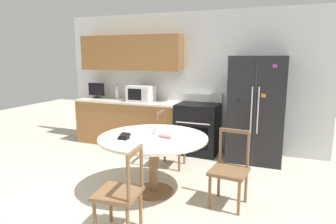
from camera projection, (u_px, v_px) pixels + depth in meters
The scene contains 15 objects.
ground_plane at pixel (120, 203), 3.67m from camera, with size 14.00×14.00×0.00m, color beige.
back_wall at pixel (172, 73), 5.88m from camera, with size 5.20×0.44×2.60m.
kitchen_counter at pixel (129, 122), 6.09m from camera, with size 2.16×0.64×0.90m.
refrigerator at pixel (257, 109), 5.05m from camera, with size 0.90×0.73×1.78m.
oven_range at pixel (198, 128), 5.53m from camera, with size 0.75×0.68×1.08m.
microwave at pixel (141, 93), 5.86m from camera, with size 0.49×0.39×0.31m.
countertop_tv at pixel (96, 90), 6.32m from camera, with size 0.36×0.16×0.32m.
counter_bottle at pixel (117, 93), 6.19m from camera, with size 0.08×0.08×0.31m.
dining_table at pixel (153, 145), 3.85m from camera, with size 1.40×1.40×0.76m.
dining_chair_near at pixel (121, 193), 2.97m from camera, with size 0.46×0.46×0.90m.
dining_chair_right at pixel (230, 170), 3.56m from camera, with size 0.46×0.46×0.90m.
dining_chair_far at pixel (170, 140), 4.83m from camera, with size 0.45×0.45×0.90m.
candle_glass at pixel (156, 131), 3.95m from camera, with size 0.08×0.08×0.08m.
folded_napkin at pixel (165, 136), 3.76m from camera, with size 0.19×0.09×0.05m.
wallet at pixel (124, 137), 3.71m from camera, with size 0.12×0.13×0.07m.
Camera 1 is at (1.79, -2.95, 1.77)m, focal length 32.00 mm.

